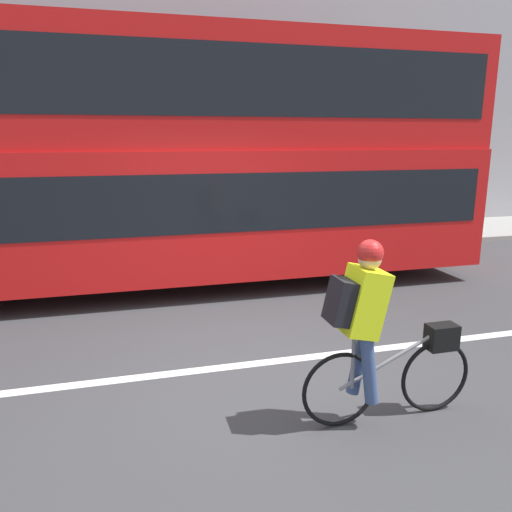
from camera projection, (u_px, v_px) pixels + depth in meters
The scene contains 6 objects.
ground_plane at pixel (257, 374), 5.10m from camera, with size 80.00×80.00×0.00m, color #38383A.
road_center_line at pixel (251, 364), 5.33m from camera, with size 50.00×0.14×0.01m, color silver.
sidewalk_curb at pixel (183, 245), 10.94m from camera, with size 60.00×2.47×0.11m.
building_facade at pixel (168, 20), 11.11m from camera, with size 60.00×0.30×9.79m.
bus at pixel (143, 152), 7.70m from camera, with size 10.69×2.51×3.88m.
cyclist_on_bike at pixel (374, 326), 4.08m from camera, with size 1.57×0.32×1.59m.
Camera 1 is at (-1.23, -4.52, 2.37)m, focal length 35.00 mm.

